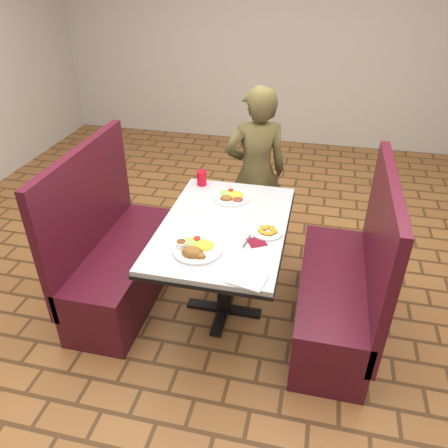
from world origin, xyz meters
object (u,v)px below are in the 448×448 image
at_px(booth_bench_right, 341,292).
at_px(plantain_plate, 267,231).
at_px(near_dinner_plate, 196,247).
at_px(red_tumbler, 202,178).
at_px(booth_bench_left, 118,260).
at_px(dining_table, 224,236).
at_px(diner_person, 255,173).
at_px(far_dinner_plate, 232,195).

distance_m(booth_bench_right, plantain_plate, 0.67).
distance_m(near_dinner_plate, red_tumbler, 0.87).
relative_size(booth_bench_right, plantain_plate, 6.11).
bearing_deg(booth_bench_left, dining_table, 0.00).
bearing_deg(red_tumbler, plantain_plate, -43.84).
bearing_deg(near_dinner_plate, diner_person, 82.88).
height_order(plantain_plate, red_tumbler, red_tumbler).
height_order(booth_bench_right, near_dinner_plate, booth_bench_right).
distance_m(booth_bench_left, booth_bench_right, 1.60).
xyz_separation_m(plantain_plate, red_tumbler, (-0.58, 0.56, 0.04)).
bearing_deg(booth_bench_right, red_tumbler, 154.76).
distance_m(diner_person, red_tumbler, 0.52).
bearing_deg(far_dinner_plate, booth_bench_right, -23.15).
bearing_deg(red_tumbler, near_dinner_plate, -76.81).
xyz_separation_m(diner_person, plantain_plate, (0.23, -0.93, 0.05)).
relative_size(booth_bench_left, near_dinner_plate, 4.10).
distance_m(far_dinner_plate, plantain_plate, 0.50).
xyz_separation_m(dining_table, booth_bench_left, (-0.80, 0.00, -0.32)).
bearing_deg(dining_table, near_dinner_plate, -105.46).
bearing_deg(booth_bench_right, diner_person, 129.76).
relative_size(dining_table, diner_person, 0.85).
height_order(dining_table, booth_bench_right, booth_bench_right).
bearing_deg(booth_bench_right, far_dinner_plate, 156.85).
relative_size(booth_bench_right, red_tumbler, 10.95).
distance_m(booth_bench_right, diner_person, 1.22).
bearing_deg(near_dinner_plate, booth_bench_right, 20.51).
bearing_deg(diner_person, booth_bench_right, 108.15).
xyz_separation_m(booth_bench_right, far_dinner_plate, (-0.82, 0.35, 0.44)).
bearing_deg(far_dinner_plate, near_dinner_plate, -95.64).
height_order(diner_person, far_dinner_plate, diner_person).
distance_m(booth_bench_right, far_dinner_plate, 1.00).
xyz_separation_m(dining_table, red_tumbler, (-0.29, 0.51, 0.15)).
distance_m(booth_bench_right, near_dinner_plate, 1.05).
distance_m(booth_bench_left, plantain_plate, 1.17).
relative_size(near_dinner_plate, plantain_plate, 1.49).
bearing_deg(booth_bench_left, booth_bench_right, 0.00).
relative_size(dining_table, red_tumbler, 11.06).
xyz_separation_m(booth_bench_right, plantain_plate, (-0.51, -0.04, 0.43)).
height_order(booth_bench_left, far_dinner_plate, booth_bench_left).
xyz_separation_m(booth_bench_left, red_tumbler, (0.51, 0.51, 0.48)).
distance_m(booth_bench_left, near_dinner_plate, 0.90).
relative_size(booth_bench_right, far_dinner_plate, 4.60).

